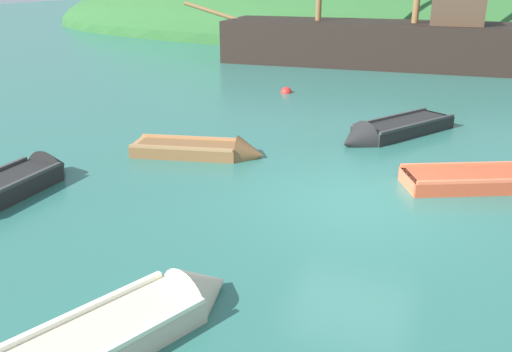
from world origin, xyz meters
TOP-DOWN VIEW (x-y plane):
  - ground_plane at (0.00, 0.00)m, footprint 120.00×120.00m
  - shore_hill at (-8.77, 31.56)m, footprint 49.15×23.36m
  - sailing_ship at (-3.23, 16.60)m, footprint 16.40×5.08m
  - rowboat_center at (-4.00, 1.38)m, footprint 3.33×1.69m
  - rowboat_near_dock at (-0.22, 4.74)m, footprint 2.84×3.87m
  - rowboat_outer_right at (-6.54, -2.00)m, footprint 1.07×3.03m
  - rowboat_far at (-1.67, -5.19)m, footprint 2.25×3.90m
  - rowboat_portside at (2.65, 2.10)m, footprint 3.75×2.59m
  - buoy_red at (-4.71, 8.94)m, footprint 0.42×0.42m

SIDE VIEW (x-z plane):
  - ground_plane at x=0.00m, z-range 0.00..0.00m
  - shore_hill at x=-8.77m, z-range -4.60..4.60m
  - buoy_red at x=-4.71m, z-range -0.21..0.21m
  - rowboat_center at x=-4.00m, z-range -0.37..0.54m
  - rowboat_portside at x=2.65m, z-range -0.43..0.60m
  - rowboat_far at x=-1.67m, z-range -0.36..0.56m
  - rowboat_near_dock at x=-0.22m, z-range -0.38..0.60m
  - rowboat_outer_right at x=-6.54m, z-range -0.36..0.60m
  - sailing_ship at x=-3.23m, z-range -4.91..6.41m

